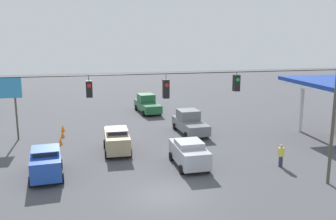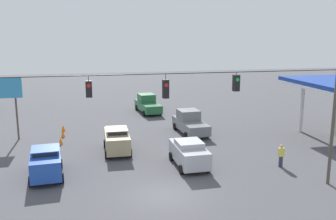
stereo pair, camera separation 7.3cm
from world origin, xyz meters
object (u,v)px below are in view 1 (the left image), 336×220
(sedan_blue_parked_shoulder, at_px, (46,162))
(traffic_cone_farthest, at_px, (63,128))
(pickup_truck_grey_oncoming_far, at_px, (190,123))
(traffic_cone_second, at_px, (58,160))
(traffic_cone_nearest, at_px, (55,172))
(traffic_cone_fourth, at_px, (60,141))
(pedestrian, at_px, (281,156))
(sedan_silver_crossing_near, at_px, (189,153))
(overhead_signal_span, at_px, (167,117))
(traffic_cone_fifth, at_px, (63,134))
(pickup_truck_green_oncoming_deep, at_px, (147,104))
(traffic_cone_third, at_px, (58,150))
(sedan_tan_withflow_mid, at_px, (117,140))

(sedan_blue_parked_shoulder, xyz_separation_m, traffic_cone_farthest, (-0.48, -11.79, -0.72))
(pickup_truck_grey_oncoming_far, relative_size, traffic_cone_second, 9.22)
(traffic_cone_nearest, height_order, traffic_cone_second, same)
(traffic_cone_fourth, distance_m, pedestrian, 17.84)
(traffic_cone_fourth, bearing_deg, traffic_cone_nearest, 90.28)
(pedestrian, bearing_deg, sedan_blue_parked_shoulder, -5.98)
(sedan_silver_crossing_near, height_order, traffic_cone_farthest, sedan_silver_crossing_near)
(overhead_signal_span, height_order, traffic_cone_fifth, overhead_signal_span)
(pickup_truck_green_oncoming_deep, height_order, traffic_cone_third, pickup_truck_green_oncoming_deep)
(overhead_signal_span, bearing_deg, traffic_cone_third, -57.11)
(traffic_cone_nearest, distance_m, traffic_cone_second, 2.40)
(sedan_blue_parked_shoulder, distance_m, pickup_truck_grey_oncoming_far, 14.85)
(traffic_cone_second, relative_size, traffic_cone_fifth, 1.00)
(traffic_cone_second, bearing_deg, traffic_cone_nearest, 89.36)
(overhead_signal_span, bearing_deg, pickup_truck_grey_oncoming_far, -111.17)
(traffic_cone_fifth, bearing_deg, overhead_signal_span, 113.39)
(traffic_cone_nearest, relative_size, traffic_cone_third, 1.00)
(pickup_truck_green_oncoming_deep, height_order, traffic_cone_fourth, pickup_truck_green_oncoming_deep)
(sedan_blue_parked_shoulder, height_order, traffic_cone_fifth, sedan_blue_parked_shoulder)
(sedan_tan_withflow_mid, bearing_deg, traffic_cone_nearest, 43.41)
(pickup_truck_green_oncoming_deep, bearing_deg, traffic_cone_second, 60.25)
(sedan_silver_crossing_near, xyz_separation_m, traffic_cone_nearest, (9.12, -0.10, -0.67))
(sedan_blue_parked_shoulder, height_order, traffic_cone_second, sedan_blue_parked_shoulder)
(sedan_blue_parked_shoulder, height_order, traffic_cone_farthest, sedan_blue_parked_shoulder)
(sedan_tan_withflow_mid, height_order, traffic_cone_fourth, sedan_tan_withflow_mid)
(sedan_silver_crossing_near, relative_size, traffic_cone_farthest, 7.36)
(sedan_tan_withflow_mid, xyz_separation_m, traffic_cone_farthest, (4.49, -7.58, -0.71))
(sedan_blue_parked_shoulder, distance_m, traffic_cone_second, 2.57)
(sedan_blue_parked_shoulder, xyz_separation_m, pickup_truck_grey_oncoming_far, (-12.17, -8.51, -0.04))
(traffic_cone_fourth, bearing_deg, traffic_cone_second, 90.74)
(pedestrian, bearing_deg, traffic_cone_nearest, -6.19)
(sedan_tan_withflow_mid, xyz_separation_m, traffic_cone_second, (4.42, 1.81, -0.71))
(traffic_cone_third, bearing_deg, pedestrian, 156.88)
(sedan_blue_parked_shoulder, relative_size, traffic_cone_fourth, 7.50)
(pickup_truck_green_oncoming_deep, distance_m, pedestrian, 21.22)
(pickup_truck_green_oncoming_deep, xyz_separation_m, traffic_cone_second, (9.30, 16.28, -0.68))
(sedan_tan_withflow_mid, height_order, traffic_cone_second, sedan_tan_withflow_mid)
(sedan_tan_withflow_mid, xyz_separation_m, traffic_cone_fifth, (4.42, -5.43, -0.71))
(sedan_blue_parked_shoulder, relative_size, sedan_silver_crossing_near, 1.02)
(overhead_signal_span, distance_m, traffic_cone_nearest, 9.31)
(overhead_signal_span, bearing_deg, traffic_cone_fifth, -66.61)
(overhead_signal_span, relative_size, pickup_truck_green_oncoming_deep, 3.67)
(pickup_truck_grey_oncoming_far, distance_m, traffic_cone_nearest, 14.44)
(traffic_cone_fifth, relative_size, pedestrian, 0.36)
(pickup_truck_grey_oncoming_far, xyz_separation_m, traffic_cone_fifth, (11.61, -1.13, -0.68))
(traffic_cone_third, relative_size, traffic_cone_fourth, 1.00)
(traffic_cone_nearest, xyz_separation_m, traffic_cone_farthest, (0.04, -11.79, 0.00))
(traffic_cone_fifth, bearing_deg, traffic_cone_fourth, 88.29)
(traffic_cone_fifth, distance_m, pedestrian, 19.06)
(traffic_cone_fourth, bearing_deg, sedan_blue_parked_shoulder, 86.20)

